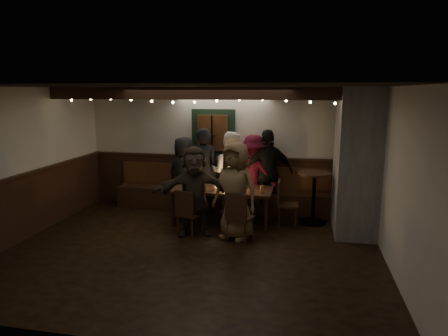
% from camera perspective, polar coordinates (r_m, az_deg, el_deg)
% --- Properties ---
extents(room, '(6.02, 5.01, 2.62)m').
position_cam_1_polar(room, '(7.49, 6.20, -0.32)').
color(room, black).
rests_on(room, ground).
extents(dining_table, '(1.92, 0.82, 0.83)m').
position_cam_1_polar(dining_table, '(7.69, -0.31, -3.36)').
color(dining_table, black).
rests_on(dining_table, ground).
extents(chair_near_left, '(0.48, 0.48, 0.84)m').
position_cam_1_polar(chair_near_left, '(7.05, -5.27, -6.06)').
color(chair_near_left, black).
rests_on(chair_near_left, ground).
extents(chair_near_right, '(0.48, 0.48, 0.87)m').
position_cam_1_polar(chair_near_right, '(6.75, 2.05, -6.62)').
color(chair_near_right, black).
rests_on(chair_near_right, ground).
extents(chair_end, '(0.40, 0.40, 0.87)m').
position_cam_1_polar(chair_end, '(7.69, 8.50, -4.58)').
color(chair_end, black).
rests_on(chair_end, ground).
extents(high_top, '(0.63, 0.63, 1.01)m').
position_cam_1_polar(high_top, '(7.88, 12.73, -3.24)').
color(high_top, black).
rests_on(high_top, ground).
extents(person_a, '(0.87, 0.67, 1.58)m').
position_cam_1_polar(person_a, '(8.57, -5.70, -0.82)').
color(person_a, black).
rests_on(person_a, ground).
extents(person_b, '(0.73, 0.57, 1.79)m').
position_cam_1_polar(person_b, '(8.35, -2.99, -0.36)').
color(person_b, black).
rests_on(person_b, ground).
extents(person_c, '(0.91, 0.75, 1.72)m').
position_cam_1_polar(person_c, '(8.28, 0.85, -0.69)').
color(person_c, white).
rests_on(person_c, ground).
extents(person_d, '(1.17, 0.83, 1.65)m').
position_cam_1_polar(person_d, '(8.30, 4.21, -0.94)').
color(person_d, '#40091A').
rests_on(person_d, ground).
extents(person_e, '(1.12, 0.78, 1.77)m').
position_cam_1_polar(person_e, '(8.24, 6.33, -0.63)').
color(person_e, black).
rests_on(person_e, ground).
extents(person_f, '(1.56, 0.91, 1.60)m').
position_cam_1_polar(person_f, '(7.03, -4.24, -3.32)').
color(person_f, '#3A3028').
rests_on(person_f, ground).
extents(person_g, '(0.96, 0.79, 1.69)m').
position_cam_1_polar(person_g, '(6.85, 1.66, -3.29)').
color(person_g, olive).
rests_on(person_g, ground).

